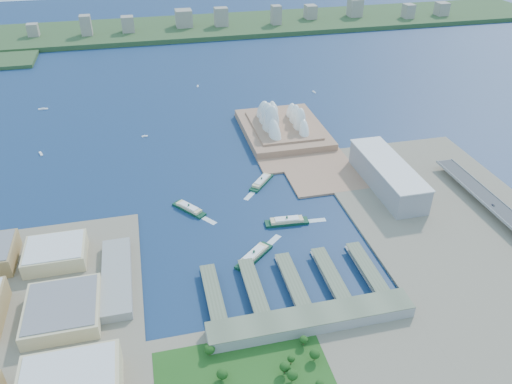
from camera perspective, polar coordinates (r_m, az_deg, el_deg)
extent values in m
plane|color=#0F2447|center=(587.94, 0.69, -5.87)|extent=(3000.00, 3000.00, 0.00)
cube|color=#776E5C|center=(517.38, -25.27, -16.20)|extent=(220.00, 390.00, 3.00)
cube|color=#776E5C|center=(643.51, 23.16, -4.94)|extent=(240.00, 500.00, 3.00)
cube|color=#976D52|center=(825.09, 3.64, 6.26)|extent=(135.00, 220.00, 3.00)
cube|color=#2D4926|center=(1476.17, -8.93, 17.99)|extent=(2200.00, 260.00, 12.00)
cube|color=gray|center=(700.88, 14.76, 1.87)|extent=(45.00, 155.00, 35.00)
cube|color=gray|center=(490.09, 6.37, -14.30)|extent=(200.00, 28.00, 12.00)
imported|color=slate|center=(692.32, 25.48, -1.35)|extent=(2.00, 4.91, 1.43)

